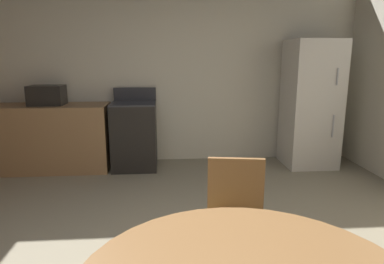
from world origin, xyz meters
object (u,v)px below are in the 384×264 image
(microwave, at_px, (47,95))
(oven_range, at_px, (135,135))
(refrigerator, at_px, (311,104))
(chair_north, at_px, (236,217))

(microwave, bearing_deg, oven_range, 0.18)
(oven_range, bearing_deg, refrigerator, -1.25)
(oven_range, height_order, microwave, microwave)
(oven_range, distance_m, refrigerator, 2.50)
(refrigerator, xyz_separation_m, microwave, (-3.60, 0.05, 0.15))
(chair_north, bearing_deg, oven_range, -152.28)
(microwave, relative_size, chair_north, 0.51)
(refrigerator, xyz_separation_m, chair_north, (-1.59, -2.57, -0.38))
(oven_range, xyz_separation_m, refrigerator, (2.47, -0.05, 0.41))
(microwave, height_order, chair_north, microwave)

